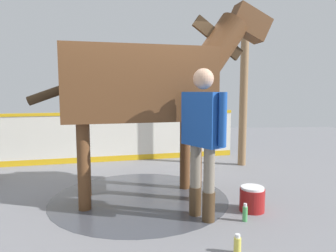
% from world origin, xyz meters
% --- Properties ---
extents(ground_plane, '(16.00, 16.00, 0.02)m').
position_xyz_m(ground_plane, '(0.00, 0.00, -0.01)').
color(ground_plane, gray).
extents(wet_patch, '(2.52, 2.52, 0.00)m').
position_xyz_m(wet_patch, '(-0.15, 0.02, 0.00)').
color(wet_patch, '#42444C').
rests_on(wet_patch, ground).
extents(barrier_wall, '(4.99, 0.90, 1.07)m').
position_xyz_m(barrier_wall, '(0.24, -2.37, 0.50)').
color(barrier_wall, silver).
rests_on(barrier_wall, ground).
extents(roof_post_near, '(0.16, 0.16, 3.02)m').
position_xyz_m(roof_post_near, '(-2.23, -1.79, 1.51)').
color(roof_post_near, olive).
rests_on(roof_post_near, ground).
extents(horse, '(3.40, 1.27, 2.79)m').
position_xyz_m(horse, '(-0.28, -0.00, 1.63)').
color(horse, brown).
rests_on(horse, ground).
extents(handler, '(0.47, 0.61, 1.79)m').
position_xyz_m(handler, '(-0.91, 0.78, 1.05)').
color(handler, '#47331E').
rests_on(handler, ground).
extents(wash_bucket, '(0.32, 0.32, 0.32)m').
position_xyz_m(wash_bucket, '(-1.60, 0.61, 0.16)').
color(wash_bucket, maroon).
rests_on(wash_bucket, ground).
extents(bottle_shampoo, '(0.07, 0.07, 0.19)m').
position_xyz_m(bottle_shampoo, '(-1.10, 1.61, 0.09)').
color(bottle_shampoo, '#D8CC4C').
rests_on(bottle_shampoo, ground).
extents(bottle_spray, '(0.06, 0.06, 0.22)m').
position_xyz_m(bottle_spray, '(-1.40, 0.91, 0.10)').
color(bottle_spray, '#4CA559').
rests_on(bottle_spray, ground).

